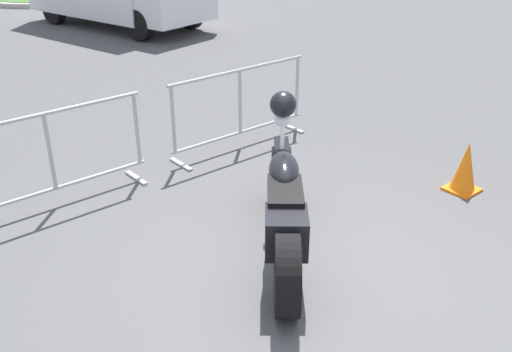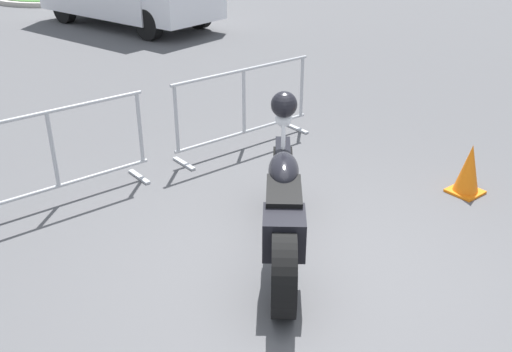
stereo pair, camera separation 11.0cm
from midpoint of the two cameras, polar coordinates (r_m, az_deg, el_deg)
name	(u,v)px [view 1 (the left image)]	position (r m, az deg, el deg)	size (l,w,h in m)	color
ground_plane	(310,270)	(5.25, 4.82, -9.36)	(120.00, 120.00, 0.00)	#4C4C4F
motorcycle	(284,204)	(5.21, 2.21, -2.84)	(1.69, 1.94, 1.35)	black
crowd_barrier_near	(51,158)	(6.42, -20.27, 1.66)	(2.16, 0.45, 1.07)	#9EA0A5
crowd_barrier_far	(240,107)	(7.53, -2.02, 6.89)	(2.16, 0.45, 1.07)	#9EA0A5
traffic_cone	(465,168)	(6.83, 19.76, 0.79)	(0.34, 0.34, 0.59)	orange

